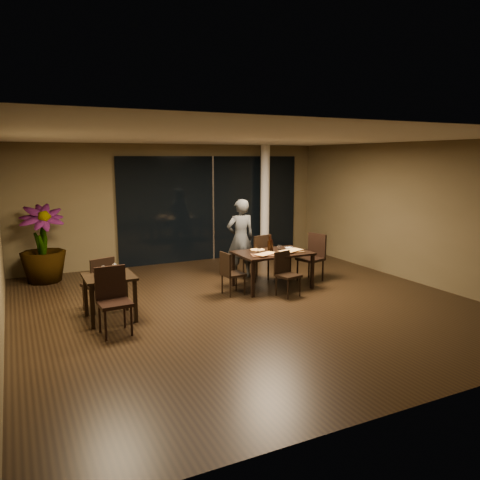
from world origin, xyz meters
name	(u,v)px	position (x,y,z in m)	size (l,w,h in m)	color
ground	(247,304)	(0.00, 0.00, 0.00)	(8.00, 8.00, 0.00)	black
wall_back	(175,204)	(0.00, 4.05, 1.50)	(8.00, 0.10, 3.00)	brown
wall_front	(427,273)	(0.00, -4.05, 1.50)	(8.00, 0.10, 3.00)	brown
wall_right	(414,212)	(4.05, 0.00, 1.50)	(0.10, 8.00, 3.00)	brown
ceiling	(247,137)	(0.00, 0.00, 3.02)	(8.00, 8.00, 0.04)	white
window_panel	(213,208)	(1.00, 3.96, 1.35)	(5.00, 0.06, 2.70)	black
column	(265,201)	(2.40, 3.65, 1.50)	(0.24, 0.24, 3.00)	white
main_table	(273,256)	(1.00, 0.80, 0.68)	(1.50, 1.00, 0.75)	black
side_table	(109,283)	(-2.40, 0.30, 0.62)	(0.80, 0.80, 0.75)	black
chair_main_far	(259,255)	(1.01, 1.42, 0.57)	(0.56, 0.56, 1.02)	black
chair_main_near	(286,271)	(0.95, 0.20, 0.48)	(0.47, 0.47, 0.86)	black
chair_main_left	(230,271)	(-0.02, 0.70, 0.48)	(0.43, 0.43, 0.85)	black
chair_main_right	(313,254)	(2.10, 0.92, 0.57)	(0.59, 0.59, 1.03)	black
chair_side_far	(100,281)	(-2.47, 0.78, 0.54)	(0.57, 0.57, 0.97)	black
chair_side_near	(113,296)	(-2.47, -0.33, 0.57)	(0.50, 0.50, 1.02)	black
diner	(241,239)	(0.78, 1.85, 0.88)	(0.60, 0.40, 1.76)	#313437
potted_plant	(42,244)	(-3.22, 3.34, 0.84)	(0.91, 0.91, 1.67)	#174517
pizza_board_left	(266,255)	(0.71, 0.56, 0.76)	(0.59, 0.29, 0.01)	#402414
pizza_board_right	(291,252)	(1.34, 0.63, 0.76)	(0.52, 0.26, 0.01)	#3F2914
oblong_pizza_left	(266,254)	(0.71, 0.56, 0.77)	(0.45, 0.21, 0.02)	maroon
oblong_pizza_right	(291,251)	(1.34, 0.63, 0.77)	(0.50, 0.24, 0.02)	maroon
round_pizza	(257,250)	(0.80, 1.09, 0.76)	(0.29, 0.29, 0.01)	#BB3F14
bottle_a	(269,244)	(0.95, 0.86, 0.92)	(0.07, 0.07, 0.33)	black
bottle_b	(272,246)	(1.01, 0.85, 0.87)	(0.05, 0.05, 0.25)	black
bottle_c	(270,243)	(1.02, 0.95, 0.91)	(0.07, 0.07, 0.32)	black
tumbler_left	(259,250)	(0.73, 0.88, 0.79)	(0.07, 0.07, 0.08)	white
tumbler_right	(279,247)	(1.25, 0.95, 0.80)	(0.08, 0.08, 0.10)	white
napkin_near	(298,250)	(1.59, 0.74, 0.76)	(0.18, 0.10, 0.01)	white
napkin_far	(290,248)	(1.54, 1.01, 0.76)	(0.18, 0.10, 0.01)	silver
wine_glass_a	(103,271)	(-2.48, 0.33, 0.83)	(0.07, 0.07, 0.16)	white
wine_glass_b	(115,270)	(-2.31, 0.27, 0.85)	(0.08, 0.08, 0.19)	white
side_napkin	(112,278)	(-2.38, 0.08, 0.76)	(0.18, 0.11, 0.01)	white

